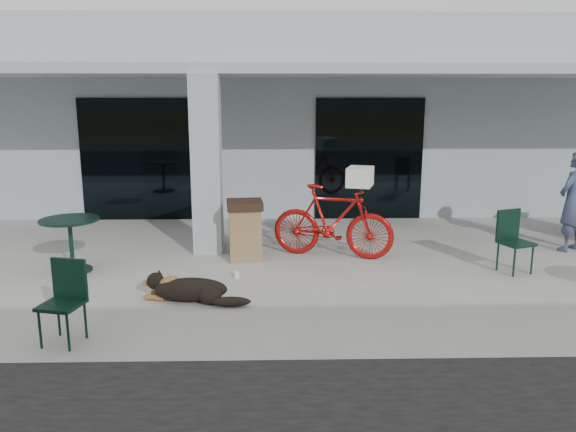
{
  "coord_description": "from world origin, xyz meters",
  "views": [
    {
      "loc": [
        -0.31,
        -7.51,
        2.78
      ],
      "look_at": [
        -0.11,
        0.67,
        1.0
      ],
      "focal_mm": 35.0,
      "sensor_mm": 36.0,
      "label": 1
    }
  ],
  "objects_px": {
    "trash_receptacle": "(245,230)",
    "cafe_chair_near": "(61,304)",
    "cafe_table_near": "(71,245)",
    "cafe_chair_far_a": "(516,242)",
    "dog": "(191,288)",
    "bicycle": "(333,221)",
    "person": "(573,201)"
  },
  "relations": [
    {
      "from": "bicycle",
      "to": "cafe_table_near",
      "type": "height_order",
      "value": "bicycle"
    },
    {
      "from": "trash_receptacle",
      "to": "cafe_chair_far_a",
      "type": "bearing_deg",
      "value": -10.98
    },
    {
      "from": "trash_receptacle",
      "to": "cafe_table_near",
      "type": "bearing_deg",
      "value": -167.05
    },
    {
      "from": "person",
      "to": "dog",
      "type": "bearing_deg",
      "value": -13.41
    },
    {
      "from": "person",
      "to": "trash_receptacle",
      "type": "relative_size",
      "value": 1.77
    },
    {
      "from": "trash_receptacle",
      "to": "dog",
      "type": "bearing_deg",
      "value": -107.58
    },
    {
      "from": "cafe_chair_near",
      "to": "person",
      "type": "bearing_deg",
      "value": 38.84
    },
    {
      "from": "cafe_chair_near",
      "to": "trash_receptacle",
      "type": "bearing_deg",
      "value": 73.37
    },
    {
      "from": "bicycle",
      "to": "cafe_table_near",
      "type": "relative_size",
      "value": 2.29
    },
    {
      "from": "cafe_chair_far_a",
      "to": "trash_receptacle",
      "type": "xyz_separation_m",
      "value": [
        -4.32,
        0.84,
        0.02
      ]
    },
    {
      "from": "cafe_table_near",
      "to": "cafe_chair_far_a",
      "type": "distance_m",
      "value": 7.05
    },
    {
      "from": "person",
      "to": "trash_receptacle",
      "type": "height_order",
      "value": "person"
    },
    {
      "from": "cafe_chair_far_a",
      "to": "dog",
      "type": "bearing_deg",
      "value": 173.02
    },
    {
      "from": "trash_receptacle",
      "to": "cafe_chair_near",
      "type": "bearing_deg",
      "value": -119.91
    },
    {
      "from": "cafe_table_near",
      "to": "cafe_chair_far_a",
      "type": "bearing_deg",
      "value": -1.71
    },
    {
      "from": "dog",
      "to": "trash_receptacle",
      "type": "xyz_separation_m",
      "value": [
        0.64,
        2.02,
        0.32
      ]
    },
    {
      "from": "dog",
      "to": "cafe_chair_far_a",
      "type": "height_order",
      "value": "cafe_chair_far_a"
    },
    {
      "from": "bicycle",
      "to": "dog",
      "type": "distance_m",
      "value": 3.05
    },
    {
      "from": "dog",
      "to": "cafe_table_near",
      "type": "xyz_separation_m",
      "value": [
        -2.09,
        1.39,
        0.24
      ]
    },
    {
      "from": "bicycle",
      "to": "dog",
      "type": "xyz_separation_m",
      "value": [
        -2.15,
        -2.12,
        -0.44
      ]
    },
    {
      "from": "cafe_table_near",
      "to": "cafe_chair_near",
      "type": "bearing_deg",
      "value": -72.73
    },
    {
      "from": "cafe_table_near",
      "to": "cafe_chair_near",
      "type": "height_order",
      "value": "cafe_chair_near"
    },
    {
      "from": "bicycle",
      "to": "dog",
      "type": "bearing_deg",
      "value": 151.55
    },
    {
      "from": "dog",
      "to": "trash_receptacle",
      "type": "bearing_deg",
      "value": 86.27
    },
    {
      "from": "bicycle",
      "to": "cafe_chair_far_a",
      "type": "distance_m",
      "value": 2.96
    },
    {
      "from": "cafe_chair_near",
      "to": "cafe_chair_far_a",
      "type": "bearing_deg",
      "value": 34.89
    },
    {
      "from": "dog",
      "to": "cafe_table_near",
      "type": "height_order",
      "value": "cafe_table_near"
    },
    {
      "from": "bicycle",
      "to": "cafe_chair_far_a",
      "type": "xyz_separation_m",
      "value": [
        2.81,
        -0.94,
        -0.14
      ]
    },
    {
      "from": "bicycle",
      "to": "person",
      "type": "relative_size",
      "value": 1.17
    },
    {
      "from": "bicycle",
      "to": "cafe_chair_far_a",
      "type": "relative_size",
      "value": 2.14
    },
    {
      "from": "cafe_table_near",
      "to": "trash_receptacle",
      "type": "height_order",
      "value": "trash_receptacle"
    },
    {
      "from": "cafe_chair_near",
      "to": "person",
      "type": "xyz_separation_m",
      "value": [
        7.74,
        3.7,
        0.43
      ]
    }
  ]
}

